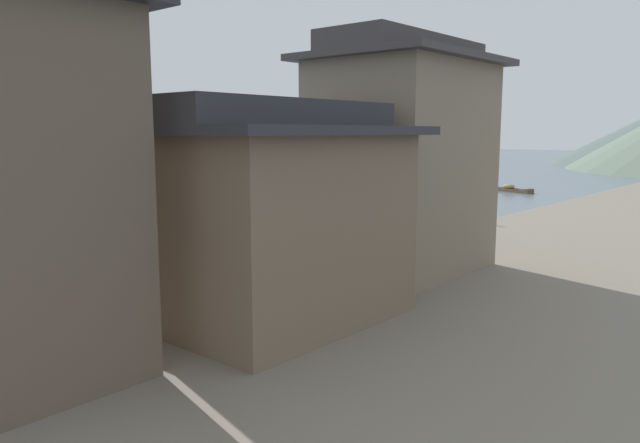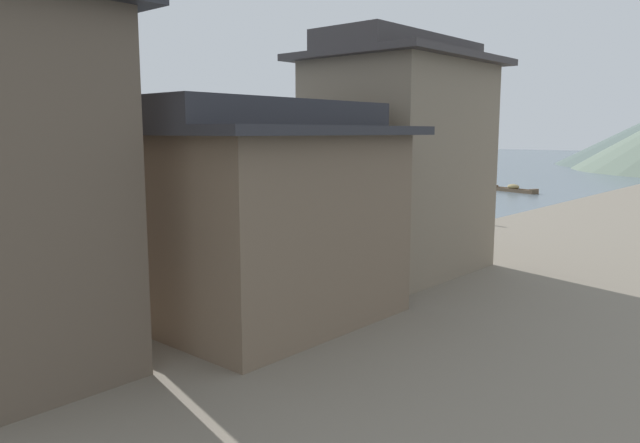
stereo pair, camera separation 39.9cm
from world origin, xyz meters
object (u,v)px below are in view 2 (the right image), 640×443
object	(u,v)px
boat_moored_nearest	(198,245)
mooring_post_dock_near	(186,282)
boat_moored_second	(513,189)
mooring_post_dock_mid	(384,240)
mooring_post_dock_far	(482,216)
boat_moored_third	(55,283)
house_waterfront_second	(261,213)
boat_moored_far	(298,267)
house_waterfront_tall	(400,158)

from	to	relation	value
boat_moored_nearest	mooring_post_dock_near	world-z (taller)	mooring_post_dock_near
boat_moored_second	mooring_post_dock_mid	bearing A→B (deg)	-75.20
boat_moored_nearest	mooring_post_dock_far	bearing A→B (deg)	55.72
mooring_post_dock_near	mooring_post_dock_far	distance (m)	20.88
boat_moored_third	mooring_post_dock_mid	world-z (taller)	mooring_post_dock_mid
house_waterfront_second	mooring_post_dock_near	world-z (taller)	house_waterfront_second
boat_moored_nearest	mooring_post_dock_mid	size ratio (longest dim) A/B	5.13
boat_moored_nearest	mooring_post_dock_near	xyz separation A→B (m)	(9.17, -7.43, 0.97)
boat_moored_third	mooring_post_dock_near	bearing A→B (deg)	11.60
boat_moored_nearest	boat_moored_third	xyz separation A→B (m)	(2.75, -8.74, 0.09)
boat_moored_nearest	boat_moored_far	size ratio (longest dim) A/B	0.67
boat_moored_nearest	boat_moored_second	size ratio (longest dim) A/B	0.66
mooring_post_dock_mid	boat_moored_nearest	bearing A→B (deg)	-158.59
boat_moored_nearest	boat_moored_far	distance (m)	7.49
house_waterfront_tall	mooring_post_dock_mid	xyz separation A→B (m)	(-2.90, 3.15, -3.95)
boat_moored_nearest	house_waterfront_tall	size ratio (longest dim) A/B	0.42
house_waterfront_second	mooring_post_dock_near	xyz separation A→B (m)	(-3.33, -0.25, -2.52)
boat_moored_second	house_waterfront_second	xyz separation A→B (m)	(12.73, -46.36, 3.39)
house_waterfront_tall	mooring_post_dock_far	bearing A→B (deg)	102.57
mooring_post_dock_mid	mooring_post_dock_far	world-z (taller)	mooring_post_dock_far
boat_moored_second	mooring_post_dock_mid	xyz separation A→B (m)	(9.41, -35.59, 0.74)
boat_moored_second	mooring_post_dock_near	xyz separation A→B (m)	(9.41, -46.62, 0.87)
boat_moored_second	mooring_post_dock_far	bearing A→B (deg)	-69.93
boat_moored_nearest	boat_moored_second	world-z (taller)	boat_moored_second
boat_moored_far	house_waterfront_tall	world-z (taller)	house_waterfront_tall
boat_moored_second	boat_moored_third	bearing A→B (deg)	-86.43
boat_moored_nearest	mooring_post_dock_near	bearing A→B (deg)	-39.00
house_waterfront_second	boat_moored_second	bearing A→B (deg)	105.36
boat_moored_nearest	boat_moored_far	bearing A→B (deg)	-2.72
boat_moored_far	mooring_post_dock_mid	world-z (taller)	mooring_post_dock_mid
boat_moored_third	house_waterfront_tall	xyz separation A→B (m)	(9.32, 9.19, 4.69)
boat_moored_far	mooring_post_dock_mid	xyz separation A→B (m)	(1.69, 3.95, 0.84)
boat_moored_second	mooring_post_dock_near	world-z (taller)	mooring_post_dock_near
boat_moored_third	mooring_post_dock_mid	xyz separation A→B (m)	(6.42, 12.34, 0.75)
boat_moored_nearest	mooring_post_dock_far	world-z (taller)	mooring_post_dock_far
house_waterfront_tall	mooring_post_dock_near	distance (m)	9.22
house_waterfront_second	mooring_post_dock_far	bearing A→B (deg)	99.17
boat_moored_second	house_waterfront_tall	bearing A→B (deg)	-72.38
boat_moored_second	boat_moored_nearest	bearing A→B (deg)	-89.66
house_waterfront_second	house_waterfront_tall	xyz separation A→B (m)	(-0.43, 7.62, 1.30)
boat_moored_third	mooring_post_dock_near	distance (m)	6.61
mooring_post_dock_near	boat_moored_nearest	bearing A→B (deg)	141.00
boat_moored_third	boat_moored_far	bearing A→B (deg)	60.60
boat_moored_far	mooring_post_dock_far	bearing A→B (deg)	83.02
boat_moored_nearest	mooring_post_dock_mid	distance (m)	9.89
boat_moored_nearest	mooring_post_dock_near	size ratio (longest dim) A/B	3.77
boat_moored_second	boat_moored_third	distance (m)	48.03
boat_moored_nearest	house_waterfront_second	xyz separation A→B (m)	(12.50, -7.17, 3.48)
boat_moored_nearest	house_waterfront_tall	bearing A→B (deg)	2.12
house_waterfront_second	house_waterfront_tall	size ratio (longest dim) A/B	0.86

